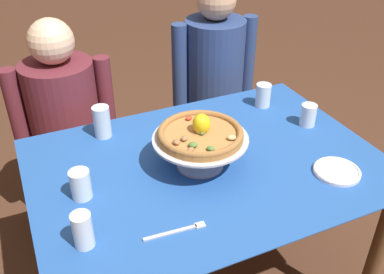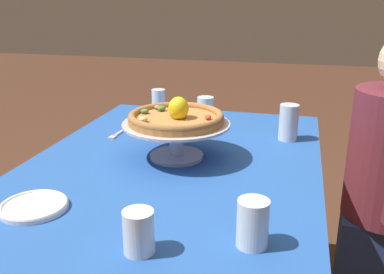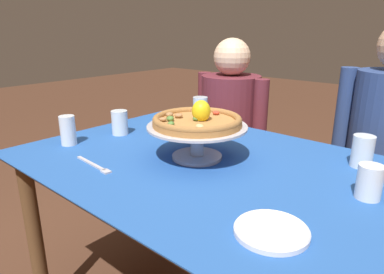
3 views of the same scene
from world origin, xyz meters
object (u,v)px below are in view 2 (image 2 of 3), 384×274
pizza (176,117)px  side_plate (34,206)px  water_glass_side_right (139,234)px  pizza_stand (176,134)px  water_glass_back_left (288,125)px  water_glass_back_right (253,226)px  water_glass_side_left (204,111)px  water_glass_front_left (159,104)px  dinner_fork (121,132)px

pizza → side_plate: size_ratio=1.82×
water_glass_side_right → pizza_stand: bearing=-171.9°
pizza_stand → water_glass_back_left: water_glass_back_left is taller
water_glass_back_left → water_glass_back_right: (0.74, -0.05, -0.01)m
pizza_stand → water_glass_side_left: pizza_stand is taller
water_glass_back_left → water_glass_front_left: bearing=-109.6°
water_glass_front_left → water_glass_side_right: 1.07m
water_glass_side_right → water_glass_front_left: bearing=-163.9°
water_glass_back_right → side_plate: size_ratio=0.63×
water_glass_front_left → water_glass_side_left: bearing=79.5°
water_glass_back_right → dinner_fork: 0.89m
side_plate → water_glass_back_left: bearing=139.9°
water_glass_back_left → water_glass_back_right: bearing=-3.6°
pizza_stand → water_glass_front_left: bearing=-155.5°
pizza → side_plate: (0.43, -0.25, -0.13)m
water_glass_side_left → dinner_fork: water_glass_side_left is taller
water_glass_side_left → side_plate: size_ratio=0.62×
dinner_fork → water_glass_front_left: bearing=166.7°
pizza → water_glass_back_right: size_ratio=2.88×
side_plate → dinner_fork: size_ratio=0.85×
pizza_stand → water_glass_front_left: (-0.48, -0.22, -0.03)m
water_glass_side_right → side_plate: bearing=-108.9°
pizza → water_glass_back_left: bearing=128.4°
water_glass_back_left → water_glass_side_left: water_glass_back_left is taller
water_glass_side_left → water_glass_front_left: bearing=-100.5°
pizza_stand → water_glass_front_left: pizza_stand is taller
pizza_stand → pizza: bearing=44.1°
pizza_stand → water_glass_back_left: size_ratio=2.62×
water_glass_side_left → side_plate: (0.87, -0.25, -0.04)m
water_glass_side_left → water_glass_side_right: water_glass_side_left is taller
dinner_fork → side_plate: bearing=3.2°
water_glass_front_left → dinner_fork: (0.27, -0.06, -0.05)m
pizza_stand → dinner_fork: (-0.21, -0.28, -0.08)m
water_glass_back_right → water_glass_side_left: bearing=-161.2°
side_plate → pizza_stand: bearing=150.1°
pizza_stand → water_glass_back_left: bearing=128.4°
water_glass_side_left → side_plate: bearing=-15.7°
water_glass_back_left → water_glass_side_left: bearing=-114.8°
water_glass_front_left → side_plate: bearing=-1.8°
pizza_stand → water_glass_back_left: 0.45m
pizza → dinner_fork: pizza is taller
pizza_stand → water_glass_front_left: size_ratio=3.00×
water_glass_side_left → water_glass_side_right: (0.99, 0.08, -0.00)m
water_glass_back_left → water_glass_side_left: (-0.16, -0.35, -0.01)m
dinner_fork → water_glass_back_left: bearing=96.3°
water_glass_front_left → side_plate: (0.91, -0.03, -0.04)m
water_glass_back_left → pizza: bearing=-51.6°
pizza_stand → pizza: size_ratio=1.13×
water_glass_front_left → water_glass_side_left: size_ratio=1.12×
pizza → water_glass_back_right: (0.46, 0.30, -0.09)m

